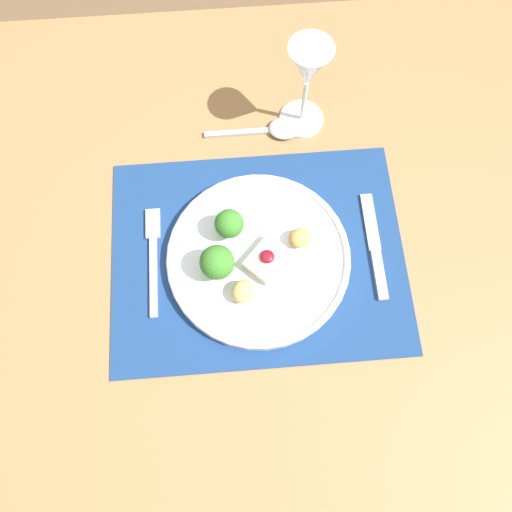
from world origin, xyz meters
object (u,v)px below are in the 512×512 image
Objects in this scene: dinner_plate at (254,257)px; spoon at (277,129)px; wine_glass_near at (308,72)px; fork at (153,253)px; knife at (376,253)px.

spoon is at bearing 75.95° from dinner_plate.
dinner_plate is at bearing -112.11° from wine_glass_near.
dinner_plate is 1.65× the size of wine_glass_near.
dinner_plate reaches higher than spoon.
fork is (-0.16, 0.02, -0.01)m from dinner_plate.
dinner_plate is 1.72× the size of spoon.
dinner_plate is 1.60× the size of fork.
wine_glass_near reaches higher than knife.
dinner_plate reaches higher than knife.
fork is at bearing 171.64° from dinner_plate.
spoon is 0.13m from wine_glass_near.
fork is 1.03× the size of wine_glass_near.
knife is 1.08× the size of spoon.
wine_glass_near is at bearing 110.65° from knife.
wine_glass_near reaches higher than fork.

